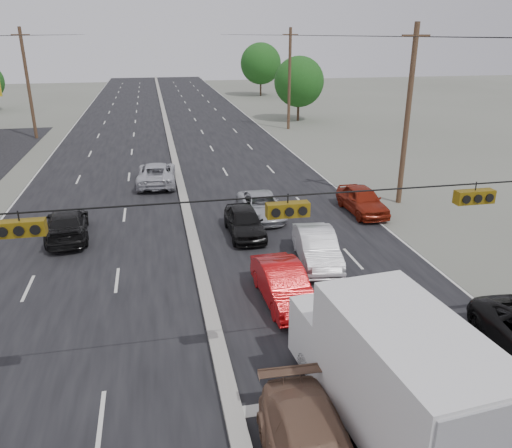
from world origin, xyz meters
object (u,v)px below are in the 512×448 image
at_px(red_sedan, 283,284).
at_px(tree_right_mid, 299,82).
at_px(utility_pole_left_c, 28,83).
at_px(tree_right_far, 261,64).
at_px(utility_pole_right_b, 408,116).
at_px(box_truck, 389,373).
at_px(queue_car_c, 261,206).
at_px(queue_car_e, 362,200).
at_px(utility_pole_right_c, 289,79).
at_px(queue_car_b, 317,248).
at_px(oncoming_far, 157,174).
at_px(oncoming_near, 67,224).
at_px(queue_car_a, 244,222).

bearing_deg(red_sedan, tree_right_mid, 70.50).
bearing_deg(utility_pole_left_c, tree_right_far, 46.47).
relative_size(utility_pole_right_b, box_truck, 1.41).
height_order(queue_car_c, queue_car_e, queue_car_e).
bearing_deg(utility_pole_right_b, utility_pole_right_c, 90.00).
distance_m(utility_pole_right_c, red_sedan, 36.60).
height_order(box_truck, queue_car_c, box_truck).
bearing_deg(queue_car_b, queue_car_c, 107.05).
distance_m(queue_car_c, oncoming_far, 9.35).
bearing_deg(oncoming_near, oncoming_far, -123.57).
distance_m(oncoming_near, oncoming_far, 9.66).
height_order(utility_pole_right_b, tree_right_far, utility_pole_right_b).
xyz_separation_m(tree_right_mid, red_sedan, (-12.21, -40.01, -3.62)).
distance_m(queue_car_e, oncoming_near, 15.57).
bearing_deg(red_sedan, utility_pole_left_c, 111.06).
bearing_deg(oncoming_far, queue_car_a, 115.11).
height_order(box_truck, queue_car_b, box_truck).
distance_m(utility_pole_right_b, queue_car_c, 9.68).
xyz_separation_m(box_truck, queue_car_b, (1.47, 9.83, -1.07)).
distance_m(red_sedan, queue_car_e, 11.05).
bearing_deg(queue_car_a, box_truck, -85.92).
xyz_separation_m(queue_car_e, oncoming_near, (-15.57, -0.51, -0.03)).
bearing_deg(oncoming_near, queue_car_b, 148.59).
relative_size(utility_pole_left_c, utility_pole_right_c, 1.00).
height_order(queue_car_b, queue_car_e, queue_car_e).
relative_size(utility_pole_right_c, tree_right_far, 1.23).
xyz_separation_m(utility_pole_right_c, queue_car_e, (-2.90, -26.31, -4.37)).
bearing_deg(utility_pole_right_b, box_truck, -117.82).
height_order(utility_pole_left_c, oncoming_near, utility_pole_left_c).
height_order(utility_pole_right_b, red_sedan, utility_pole_right_b).
height_order(tree_right_far, red_sedan, tree_right_far).
relative_size(red_sedan, queue_car_a, 1.04).
height_order(red_sedan, oncoming_near, red_sedan).
relative_size(tree_right_mid, queue_car_b, 1.61).
xyz_separation_m(utility_pole_right_c, queue_car_b, (-7.44, -32.05, -4.38)).
relative_size(red_sedan, oncoming_near, 0.90).
relative_size(tree_right_far, oncoming_near, 1.69).
height_order(tree_right_mid, queue_car_c, tree_right_mid).
xyz_separation_m(red_sedan, queue_car_b, (2.28, 2.96, 0.02)).
relative_size(tree_right_far, queue_car_c, 1.80).
bearing_deg(utility_pole_right_c, queue_car_c, -108.28).
bearing_deg(box_truck, oncoming_near, 117.12).
height_order(utility_pole_left_c, tree_right_far, utility_pole_left_c).
height_order(utility_pole_right_b, tree_right_mid, utility_pole_right_b).
xyz_separation_m(tree_right_mid, queue_car_a, (-12.42, -33.25, -3.63)).
relative_size(utility_pole_right_b, queue_car_c, 2.20).
bearing_deg(tree_right_far, oncoming_far, -109.93).
bearing_deg(oncoming_near, utility_pole_right_c, -130.55).
bearing_deg(utility_pole_right_c, oncoming_near, -124.55).
bearing_deg(utility_pole_left_c, tree_right_mid, 10.30).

